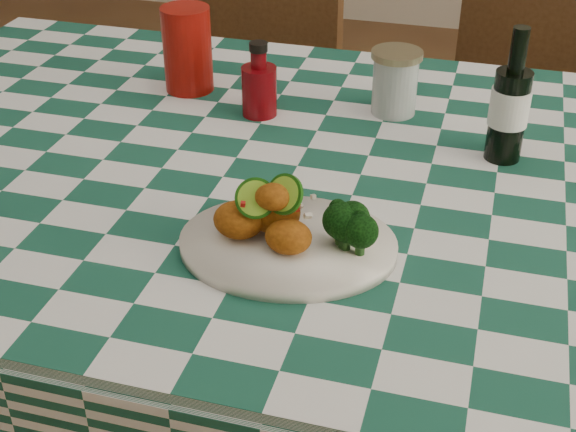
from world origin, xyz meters
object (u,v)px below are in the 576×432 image
(ketchup_bottle, at_px, (259,79))
(wooden_chair_right, at_px, (494,175))
(fried_chicken_pile, at_px, (275,211))
(beer_bottle, at_px, (511,95))
(dining_table, at_px, (296,352))
(mason_jar, at_px, (395,82))
(plate, at_px, (288,245))
(red_tumbler, at_px, (187,49))
(wooden_chair_left, at_px, (237,142))

(ketchup_bottle, distance_m, wooden_chair_right, 0.79)
(fried_chicken_pile, bearing_deg, beer_bottle, 51.04)
(fried_chicken_pile, relative_size, beer_bottle, 0.59)
(dining_table, bearing_deg, mason_jar, 64.69)
(plate, height_order, beer_bottle, beer_bottle)
(red_tumbler, xyz_separation_m, mason_jar, (0.39, 0.00, -0.02))
(fried_chicken_pile, height_order, red_tumbler, red_tumbler)
(plate, distance_m, beer_bottle, 0.45)
(wooden_chair_left, height_order, wooden_chair_right, wooden_chair_left)
(dining_table, height_order, wooden_chair_left, wooden_chair_left)
(dining_table, distance_m, wooden_chair_right, 0.76)
(red_tumbler, xyz_separation_m, wooden_chair_right, (0.59, 0.45, -0.43))
(ketchup_bottle, relative_size, wooden_chair_right, 0.15)
(dining_table, bearing_deg, plate, -77.94)
(plate, xyz_separation_m, mason_jar, (0.06, 0.47, 0.05))
(dining_table, bearing_deg, fried_chicken_pile, -82.29)
(fried_chicken_pile, xyz_separation_m, beer_bottle, (0.28, 0.35, 0.05))
(beer_bottle, bearing_deg, wooden_chair_left, 139.69)
(red_tumbler, bearing_deg, wooden_chair_right, 37.60)
(fried_chicken_pile, bearing_deg, plate, 0.00)
(dining_table, height_order, ketchup_bottle, ketchup_bottle)
(wooden_chair_left, distance_m, wooden_chair_right, 0.65)
(red_tumbler, bearing_deg, fried_chicken_pile, -56.66)
(fried_chicken_pile, height_order, wooden_chair_left, wooden_chair_left)
(red_tumbler, bearing_deg, beer_bottle, -11.68)
(ketchup_bottle, bearing_deg, wooden_chair_left, 114.30)
(dining_table, bearing_deg, beer_bottle, 20.52)
(red_tumbler, bearing_deg, ketchup_bottle, -23.54)
(fried_chicken_pile, height_order, wooden_chair_right, fried_chicken_pile)
(red_tumbler, distance_m, mason_jar, 0.39)
(plate, height_order, red_tumbler, red_tumbler)
(mason_jar, relative_size, beer_bottle, 0.53)
(plate, relative_size, mason_jar, 2.53)
(dining_table, xyz_separation_m, plate, (0.05, -0.23, 0.40))
(dining_table, relative_size, red_tumbler, 10.47)
(mason_jar, xyz_separation_m, wooden_chair_left, (-0.46, 0.43, -0.40))
(wooden_chair_left, bearing_deg, mason_jar, -34.26)
(red_tumbler, distance_m, wooden_chair_left, 0.60)
(mason_jar, bearing_deg, plate, -97.79)
(dining_table, xyz_separation_m, red_tumbler, (-0.28, 0.24, 0.47))
(mason_jar, height_order, wooden_chair_left, mason_jar)
(ketchup_bottle, bearing_deg, fried_chicken_pile, -69.79)
(wooden_chair_left, bearing_deg, red_tumbler, -72.21)
(fried_chicken_pile, xyz_separation_m, red_tumbler, (-0.31, 0.47, 0.02))
(mason_jar, relative_size, wooden_chair_left, 0.13)
(wooden_chair_right, bearing_deg, plate, -87.41)
(beer_bottle, relative_size, wooden_chair_right, 0.25)
(dining_table, relative_size, plate, 5.68)
(red_tumbler, xyz_separation_m, wooden_chair_left, (-0.07, 0.43, -0.42))
(beer_bottle, xyz_separation_m, wooden_chair_left, (-0.65, 0.55, -0.45))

